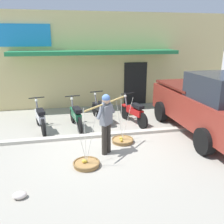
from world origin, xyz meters
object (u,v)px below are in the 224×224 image
(fruit_basket_left_side, at_px, (86,163))
(wooden_crate, at_px, (127,111))
(motorcycle_nearest_shop, at_px, (40,118))
(motorcycle_third_in_row, at_px, (101,110))
(motorcycle_second_in_row, at_px, (76,116))
(fruit_basket_right_side, at_px, (123,140))
(plastic_litter_bag, at_px, (20,195))
(fruit_vendor, at_px, (106,120))
(motorcycle_end_of_row, at_px, (134,112))
(parked_truck, at_px, (210,104))

(fruit_basket_left_side, height_order, wooden_crate, fruit_basket_left_side)
(motorcycle_nearest_shop, relative_size, motorcycle_third_in_row, 1.00)
(fruit_basket_left_side, height_order, motorcycle_second_in_row, fruit_basket_left_side)
(motorcycle_second_in_row, bearing_deg, fruit_basket_left_side, -88.83)
(fruit_basket_right_side, height_order, plastic_litter_bag, fruit_basket_right_side)
(fruit_basket_left_side, relative_size, plastic_litter_bag, 5.18)
(fruit_vendor, xyz_separation_m, fruit_basket_left_side, (-0.63, -0.62, -0.91))
(motorcycle_second_in_row, height_order, motorcycle_end_of_row, same)
(motorcycle_end_of_row, xyz_separation_m, wooden_crate, (0.07, 1.16, -0.29))
(fruit_basket_left_side, relative_size, motorcycle_third_in_row, 0.81)
(motorcycle_nearest_shop, height_order, motorcycle_second_in_row, same)
(parked_truck, distance_m, wooden_crate, 3.45)
(fruit_basket_left_side, bearing_deg, motorcycle_second_in_row, 91.17)
(plastic_litter_bag, bearing_deg, parked_truck, 22.57)
(motorcycle_nearest_shop, height_order, motorcycle_third_in_row, same)
(parked_truck, bearing_deg, motorcycle_nearest_shop, 164.97)
(fruit_basket_left_side, distance_m, fruit_basket_right_side, 1.77)
(motorcycle_end_of_row, distance_m, plastic_litter_bag, 5.23)
(motorcycle_second_in_row, bearing_deg, motorcycle_third_in_row, 30.18)
(parked_truck, xyz_separation_m, plastic_litter_bag, (-5.66, -2.35, -0.96))
(motorcycle_nearest_shop, bearing_deg, parked_truck, -15.03)
(plastic_litter_bag, bearing_deg, fruit_vendor, 37.95)
(fruit_basket_right_side, bearing_deg, parked_truck, 1.96)
(fruit_vendor, bearing_deg, parked_truck, 11.41)
(fruit_vendor, relative_size, motorcycle_second_in_row, 0.93)
(fruit_vendor, bearing_deg, motorcycle_nearest_shop, 131.10)
(motorcycle_end_of_row, bearing_deg, motorcycle_second_in_row, -179.62)
(fruit_vendor, bearing_deg, fruit_basket_left_side, -135.46)
(fruit_basket_right_side, relative_size, parked_truck, 0.31)
(fruit_basket_right_side, xyz_separation_m, plastic_litter_bag, (-2.72, -2.25, -0.00))
(parked_truck, height_order, wooden_crate, parked_truck)
(fruit_basket_left_side, bearing_deg, wooden_crate, 61.53)
(motorcycle_end_of_row, height_order, plastic_litter_bag, motorcycle_end_of_row)
(fruit_basket_left_side, bearing_deg, parked_truck, 17.71)
(motorcycle_nearest_shop, xyz_separation_m, parked_truck, (5.48, -1.47, 0.58))
(motorcycle_third_in_row, distance_m, motorcycle_end_of_row, 1.27)
(fruit_basket_left_side, distance_m, plastic_litter_bag, 1.78)
(wooden_crate, bearing_deg, fruit_basket_left_side, -118.47)
(motorcycle_third_in_row, xyz_separation_m, parked_truck, (3.25, -2.04, 0.58))
(motorcycle_third_in_row, bearing_deg, fruit_basket_right_side, -81.81)
(fruit_basket_right_side, bearing_deg, motorcycle_second_in_row, 130.18)
(fruit_vendor, xyz_separation_m, wooden_crate, (1.52, 3.35, -0.82))
(fruit_basket_right_side, relative_size, wooden_crate, 3.30)
(fruit_basket_left_side, xyz_separation_m, motorcycle_second_in_row, (-0.06, 2.80, 0.38))
(motorcycle_third_in_row, relative_size, wooden_crate, 4.08)
(fruit_basket_right_side, bearing_deg, wooden_crate, 71.83)
(fruit_vendor, relative_size, wooden_crate, 3.85)
(fruit_basket_left_side, relative_size, fruit_basket_right_side, 1.00)
(motorcycle_third_in_row, bearing_deg, wooden_crate, 26.19)
(plastic_litter_bag, bearing_deg, motorcycle_nearest_shop, 87.28)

